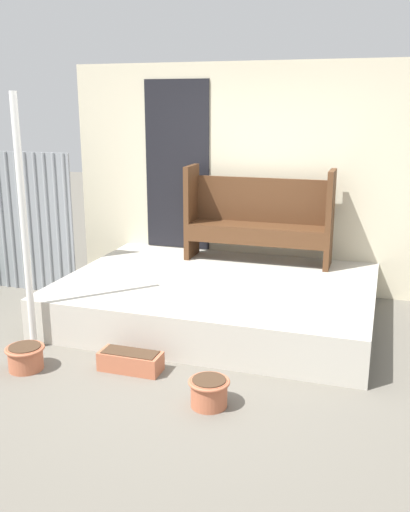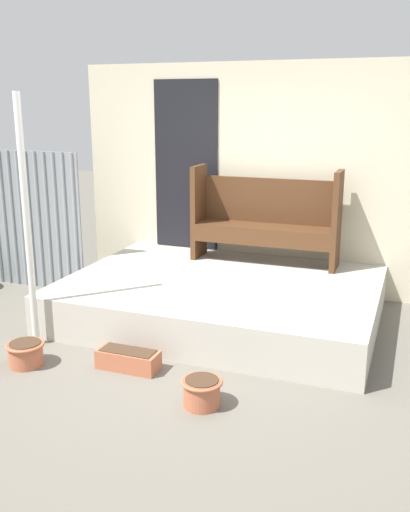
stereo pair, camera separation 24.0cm
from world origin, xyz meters
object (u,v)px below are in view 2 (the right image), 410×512
bench (266,216)px  flower_pot_left (26,353)px  planter_box_rect (128,359)px  flower_pot_middle (202,391)px  support_post (27,225)px

bench → flower_pot_left: bearing=-120.1°
planter_box_rect → flower_pot_middle: bearing=-23.7°
bench → planter_box_rect: (-0.57, -2.22, -0.85)m
support_post → planter_box_rect: size_ratio=4.29×
support_post → planter_box_rect: support_post is taller
flower_pot_left → planter_box_rect: size_ratio=0.62×
support_post → flower_pot_middle: size_ratio=7.27×
flower_pot_left → flower_pot_middle: (1.63, -0.10, 0.00)m
bench → planter_box_rect: bench is taller
planter_box_rect → support_post: bearing=171.6°
planter_box_rect → bench: bearing=75.7°
flower_pot_left → flower_pot_middle: bearing=-3.5°
support_post → flower_pot_middle: support_post is taller
bench → flower_pot_middle: bearing=-85.5°
bench → flower_pot_left: bench is taller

